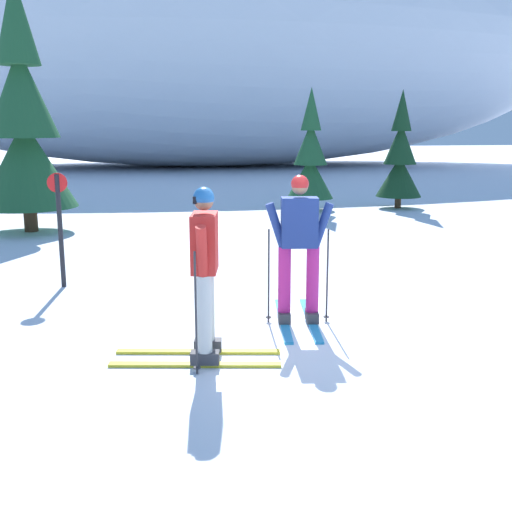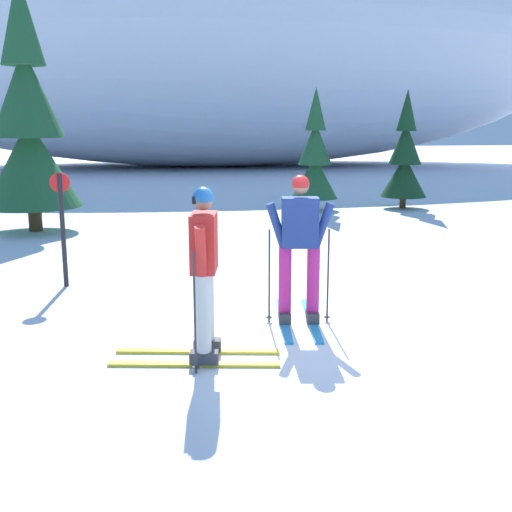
# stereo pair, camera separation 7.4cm
# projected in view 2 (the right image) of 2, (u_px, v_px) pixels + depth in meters

# --- Properties ---
(ground_plane) EXTENTS (120.00, 120.00, 0.00)m
(ground_plane) POSITION_uv_depth(u_px,v_px,m) (315.00, 341.00, 6.81)
(ground_plane) COLOR white
(skier_red_jacket) EXTENTS (1.76, 0.83, 1.75)m
(skier_red_jacket) POSITION_uv_depth(u_px,v_px,m) (204.00, 271.00, 6.09)
(skier_red_jacket) COLOR gold
(skier_red_jacket) RESTS_ON ground
(skier_navy_jacket) EXTENTS (0.80, 1.73, 1.77)m
(skier_navy_jacket) POSITION_uv_depth(u_px,v_px,m) (300.00, 247.00, 7.22)
(skier_navy_jacket) COLOR #2893CC
(skier_navy_jacket) RESTS_ON ground
(pine_tree_center_left) EXTENTS (2.10, 2.10, 5.45)m
(pine_tree_center_left) POSITION_uv_depth(u_px,v_px,m) (28.00, 127.00, 13.37)
(pine_tree_center_left) COLOR #47301E
(pine_tree_center_left) RESTS_ON ground
(pine_tree_center_right) EXTENTS (1.28, 1.28, 3.33)m
(pine_tree_center_right) POSITION_uv_depth(u_px,v_px,m) (315.00, 160.00, 16.93)
(pine_tree_center_right) COLOR #47301E
(pine_tree_center_right) RESTS_ON ground
(pine_tree_far_right) EXTENTS (1.27, 1.27, 3.30)m
(pine_tree_far_right) POSITION_uv_depth(u_px,v_px,m) (405.00, 159.00, 17.32)
(pine_tree_far_right) COLOR #47301E
(pine_tree_far_right) RESTS_ON ground
(snow_ridge_background) EXTENTS (42.24, 19.56, 12.95)m
(snow_ridge_background) POSITION_uv_depth(u_px,v_px,m) (213.00, 48.00, 34.24)
(snow_ridge_background) COLOR white
(snow_ridge_background) RESTS_ON ground
(trail_marker_post) EXTENTS (0.28, 0.07, 1.67)m
(trail_marker_post) POSITION_uv_depth(u_px,v_px,m) (62.00, 223.00, 8.93)
(trail_marker_post) COLOR black
(trail_marker_post) RESTS_ON ground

